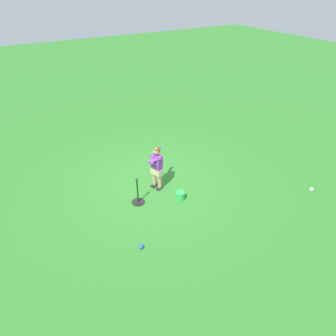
% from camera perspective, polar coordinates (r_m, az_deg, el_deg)
% --- Properties ---
extents(ground_plane, '(40.00, 40.00, 0.00)m').
position_cam_1_polar(ground_plane, '(7.56, -2.72, -2.82)').
color(ground_plane, '#2D7528').
extents(child_batter, '(0.48, 0.51, 1.08)m').
position_cam_1_polar(child_batter, '(7.06, -2.13, 0.74)').
color(child_batter, '#232328').
rests_on(child_batter, ground).
extents(play_ball_by_bucket, '(0.10, 0.10, 0.10)m').
position_cam_1_polar(play_ball_by_bucket, '(8.00, 24.93, -3.60)').
color(play_ball_by_bucket, white).
rests_on(play_ball_by_bucket, ground).
extents(play_ball_behind_batter, '(0.09, 0.09, 0.09)m').
position_cam_1_polar(play_ball_behind_batter, '(5.94, -4.99, -14.21)').
color(play_ball_behind_batter, blue).
rests_on(play_ball_behind_batter, ground).
extents(batting_tee, '(0.28, 0.28, 0.62)m').
position_cam_1_polar(batting_tee, '(6.92, -5.55, -5.67)').
color(batting_tee, black).
rests_on(batting_tee, ground).
extents(toy_bucket, '(0.22, 0.22, 0.19)m').
position_cam_1_polar(toy_bucket, '(7.00, 2.28, -5.04)').
color(toy_bucket, green).
rests_on(toy_bucket, ground).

